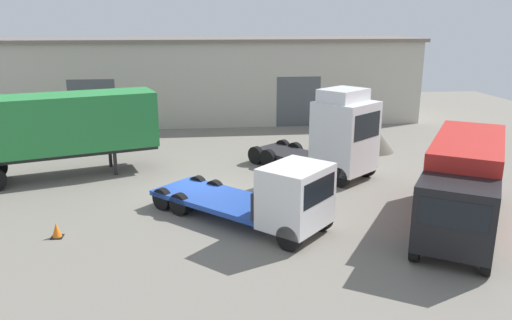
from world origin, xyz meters
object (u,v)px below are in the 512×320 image
at_px(container_trailer_teal, 55,126).
at_px(flatbed_truck_white, 272,197).
at_px(traffic_cone, 57,231).
at_px(tractor_unit_white, 337,136).
at_px(box_truck_black, 464,179).
at_px(gravel_pile, 374,138).

distance_m(container_trailer_teal, flatbed_truck_white, 12.28).
bearing_deg(flatbed_truck_white, traffic_cone, -137.62).
bearing_deg(traffic_cone, container_trailer_teal, 103.35).
height_order(tractor_unit_white, box_truck_black, tractor_unit_white).
height_order(flatbed_truck_white, gravel_pile, flatbed_truck_white).
distance_m(tractor_unit_white, container_trailer_teal, 13.70).
height_order(tractor_unit_white, traffic_cone, tractor_unit_white).
bearing_deg(container_trailer_teal, gravel_pile, -7.76).
xyz_separation_m(box_truck_black, gravel_pile, (0.49, 11.11, -1.07)).
bearing_deg(tractor_unit_white, traffic_cone, -102.75).
xyz_separation_m(tractor_unit_white, flatbed_truck_white, (-4.06, -6.06, -0.79)).
bearing_deg(gravel_pile, container_trailer_teal, -169.77).
distance_m(container_trailer_teal, traffic_cone, 7.99).
height_order(tractor_unit_white, flatbed_truck_white, tractor_unit_white).
relative_size(tractor_unit_white, gravel_pile, 2.76).
bearing_deg(flatbed_truck_white, gravel_pile, 98.37).
relative_size(tractor_unit_white, flatbed_truck_white, 0.96).
bearing_deg(gravel_pile, traffic_cone, -145.63).
bearing_deg(tractor_unit_white, container_trailer_teal, -135.70).
height_order(tractor_unit_white, container_trailer_teal, tractor_unit_white).
bearing_deg(box_truck_black, traffic_cone, -59.70).
height_order(tractor_unit_white, gravel_pile, tractor_unit_white).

